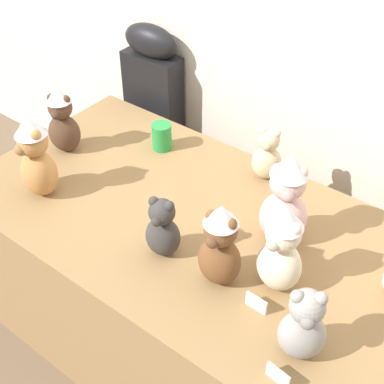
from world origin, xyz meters
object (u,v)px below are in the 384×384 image
at_px(teddy_bear_ash, 303,327).
at_px(teddy_bear_cocoa, 62,120).
at_px(teddy_bear_charcoal, 163,229).
at_px(teddy_bear_chestnut, 220,246).
at_px(teddy_bear_caramel, 36,157).
at_px(teddy_bear_sand, 267,155).
at_px(teddy_bear_blush, 285,200).
at_px(display_table, 192,285).
at_px(teddy_bear_cream, 281,250).
at_px(instrument_case, 155,126).
at_px(party_cup_green, 162,136).

relative_size(teddy_bear_ash, teddy_bear_cocoa, 0.87).
relative_size(teddy_bear_charcoal, teddy_bear_cocoa, 0.78).
relative_size(teddy_bear_ash, teddy_bear_chestnut, 0.83).
height_order(teddy_bear_chestnut, teddy_bear_caramel, teddy_bear_caramel).
bearing_deg(teddy_bear_chestnut, teddy_bear_sand, 102.95).
bearing_deg(teddy_bear_blush, teddy_bear_charcoal, -163.40).
height_order(display_table, teddy_bear_cream, teddy_bear_cream).
bearing_deg(teddy_bear_blush, display_table, 168.80).
relative_size(instrument_case, teddy_bear_sand, 4.82).
xyz_separation_m(instrument_case, teddy_bear_cream, (1.07, -0.66, 0.33)).
relative_size(instrument_case, teddy_bear_caramel, 3.23).
bearing_deg(teddy_bear_chestnut, teddy_bear_caramel, 179.98).
relative_size(teddy_bear_caramel, teddy_bear_cocoa, 1.13).
xyz_separation_m(teddy_bear_ash, teddy_bear_caramel, (-1.08, 0.03, 0.04)).
xyz_separation_m(teddy_bear_chestnut, teddy_bear_charcoal, (-0.21, -0.01, -0.04)).
bearing_deg(teddy_bear_chestnut, teddy_bear_blush, 74.24).
relative_size(teddy_bear_cocoa, party_cup_green, 2.59).
xyz_separation_m(teddy_bear_blush, teddy_bear_ash, (0.26, -0.36, -0.05)).
bearing_deg(party_cup_green, teddy_bear_caramel, -108.26).
relative_size(display_table, party_cup_green, 15.23).
bearing_deg(teddy_bear_sand, teddy_bear_cream, -77.18).
xyz_separation_m(teddy_bear_ash, teddy_bear_cocoa, (-1.22, 0.27, 0.02)).
height_order(teddy_bear_cream, teddy_bear_cocoa, teddy_bear_cream).
xyz_separation_m(instrument_case, party_cup_green, (0.32, -0.31, 0.23)).
xyz_separation_m(teddy_bear_blush, teddy_bear_charcoal, (-0.27, -0.29, -0.06)).
relative_size(instrument_case, teddy_bear_charcoal, 4.67).
bearing_deg(display_table, teddy_bear_ash, -24.40).
height_order(teddy_bear_chestnut, teddy_bear_charcoal, teddy_bear_chestnut).
xyz_separation_m(display_table, teddy_bear_chestnut, (0.23, -0.17, 0.50)).
xyz_separation_m(teddy_bear_cream, teddy_bear_caramel, (-0.91, -0.14, 0.01)).
bearing_deg(teddy_bear_ash, teddy_bear_cream, 102.65).
bearing_deg(teddy_bear_charcoal, display_table, 84.05).
relative_size(teddy_bear_caramel, party_cup_green, 2.94).
relative_size(teddy_bear_blush, teddy_bear_chestnut, 1.14).
bearing_deg(teddy_bear_blush, teddy_bear_cream, -93.71).
xyz_separation_m(teddy_bear_charcoal, teddy_bear_cream, (0.36, 0.10, 0.05)).
bearing_deg(teddy_bear_sand, teddy_bear_ash, -74.27).
height_order(teddy_bear_sand, teddy_bear_ash, teddy_bear_ash).
distance_m(teddy_bear_chestnut, teddy_bear_caramel, 0.76).
bearing_deg(teddy_bear_cream, display_table, 175.49).
distance_m(teddy_bear_sand, teddy_bear_chestnut, 0.55).
bearing_deg(teddy_bear_cocoa, party_cup_green, 15.58).
bearing_deg(teddy_bear_caramel, teddy_bear_chestnut, 12.79).
distance_m(teddy_bear_caramel, party_cup_green, 0.52).
xyz_separation_m(teddy_bear_sand, party_cup_green, (-0.44, -0.09, -0.05)).
relative_size(teddy_bear_blush, teddy_bear_cocoa, 1.20).
relative_size(teddy_bear_blush, teddy_bear_sand, 1.57).
height_order(display_table, teddy_bear_charcoal, teddy_bear_charcoal).
relative_size(display_table, teddy_bear_cream, 5.41).
relative_size(teddy_bear_ash, teddy_bear_cream, 0.80).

